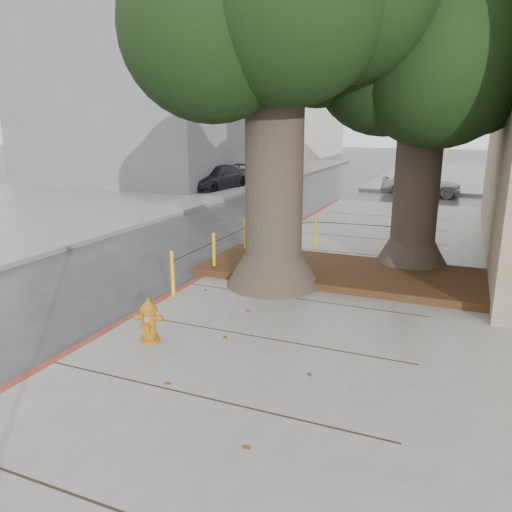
{
  "coord_description": "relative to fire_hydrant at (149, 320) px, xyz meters",
  "views": [
    {
      "loc": [
        3.38,
        -6.98,
        3.54
      ],
      "look_at": [
        -0.18,
        1.45,
        1.1
      ],
      "focal_mm": 35.0,
      "sensor_mm": 36.0,
      "label": 1
    }
  ],
  "objects": [
    {
      "name": "sidewalk_opposite",
      "position": [
        -12.94,
        10.84,
        -0.43
      ],
      "size": [
        14.0,
        60.0,
        0.15
      ],
      "primitive_type": "cube",
      "color": "slate",
      "rests_on": "ground"
    },
    {
      "name": "ground",
      "position": [
        1.06,
        0.84,
        -0.51
      ],
      "size": [
        140.0,
        140.0,
        0.0
      ],
      "primitive_type": "plane",
      "color": "#28282B",
      "rests_on": "ground"
    },
    {
      "name": "fire_hydrant",
      "position": [
        0.0,
        0.0,
        0.0
      ],
      "size": [
        0.39,
        0.38,
        0.74
      ],
      "rotation": [
        0.0,
        0.0,
        0.27
      ],
      "color": "#B06612",
      "rests_on": "sidewalk_main"
    },
    {
      "name": "building_far_white",
      "position": [
        -15.94,
        45.84,
        6.99
      ],
      "size": [
        12.0,
        18.0,
        15.0
      ],
      "primitive_type": "cube",
      "color": "silver",
      "rests_on": "ground"
    },
    {
      "name": "planter_bed",
      "position": [
        1.96,
        4.74,
        -0.28
      ],
      "size": [
        6.4,
        2.6,
        0.16
      ],
      "primitive_type": "cube",
      "color": "black",
      "rests_on": "sidewalk_main"
    },
    {
      "name": "tree_near",
      "position": [
        1.09,
        3.66,
        4.88
      ],
      "size": [
        4.5,
        3.8,
        7.68
      ],
      "color": "#4C3F33",
      "rests_on": "sidewalk_main"
    },
    {
      "name": "curb_red",
      "position": [
        -0.94,
        3.34,
        -0.43
      ],
      "size": [
        0.14,
        26.0,
        0.16
      ],
      "primitive_type": "cube",
      "color": "maroon",
      "rests_on": "ground"
    },
    {
      "name": "car_dark",
      "position": [
        -8.1,
        17.88,
        0.17
      ],
      "size": [
        2.44,
        4.87,
        1.36
      ],
      "primitive_type": "imported",
      "rotation": [
        0.0,
        0.0,
        -0.12
      ],
      "color": "black",
      "rests_on": "ground"
    },
    {
      "name": "tree_far",
      "position": [
        3.7,
        6.16,
        4.51
      ],
      "size": [
        4.5,
        3.8,
        7.17
      ],
      "color": "#4C3F33",
      "rests_on": "sidewalk_main"
    },
    {
      "name": "bollard_ring",
      "position": [
        0.2,
        5.21,
        0.15
      ],
      "size": [
        3.79,
        5.39,
        0.95
      ],
      "color": "#EDB20D",
      "rests_on": "sidewalk_main"
    },
    {
      "name": "sidewalk_far",
      "position": [
        7.06,
        30.84,
        -0.43
      ],
      "size": [
        16.0,
        20.0,
        0.15
      ],
      "primitive_type": "cube",
      "color": "slate",
      "rests_on": "ground"
    },
    {
      "name": "car_silver",
      "position": [
        2.31,
        19.97,
        0.14
      ],
      "size": [
        3.94,
        1.87,
        1.3
      ],
      "primitive_type": "imported",
      "rotation": [
        0.0,
        0.0,
        1.66
      ],
      "color": "#A2A1A6",
      "rests_on": "ground"
    },
    {
      "name": "building_far_grey",
      "position": [
        -13.94,
        22.84,
        5.49
      ],
      "size": [
        12.0,
        16.0,
        12.0
      ],
      "primitive_type": "cube",
      "color": "slate",
      "rests_on": "ground"
    }
  ]
}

